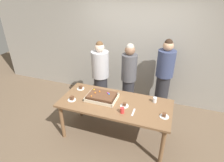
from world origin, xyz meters
TOP-DOWN VIEW (x-y plane):
  - ground_plane at (0.00, 0.00)m, footprint 12.00×12.00m
  - interior_back_panel at (0.00, 1.60)m, footprint 8.00×0.12m
  - party_table at (0.00, 0.00)m, footprint 2.02×0.89m
  - sheet_cake at (-0.27, 0.04)m, footprint 0.56×0.41m
  - plated_slice_near_left at (-0.78, -0.18)m, footprint 0.15×0.15m
  - plated_slice_near_right at (0.19, -0.05)m, footprint 0.15×0.15m
  - plated_slice_far_left at (-0.81, 0.23)m, footprint 0.15×0.15m
  - plated_slice_far_right at (0.88, -0.12)m, footprint 0.15×0.15m
  - drink_cup_nearest at (0.21, -0.24)m, footprint 0.07×0.07m
  - drink_cup_middle at (0.68, 0.25)m, footprint 0.07×0.07m
  - cake_server_utensil at (0.38, -0.17)m, footprint 0.03×0.20m
  - person_serving_front at (0.74, 1.17)m, footprint 0.37×0.37m
  - person_green_shirt_behind at (-0.59, 0.76)m, footprint 0.37×0.37m
  - person_striped_tie_right at (0.03, 0.85)m, footprint 0.32×0.32m

SIDE VIEW (x-z plane):
  - ground_plane at x=0.00m, z-range 0.00..0.00m
  - party_table at x=0.00m, z-range 0.31..1.09m
  - cake_server_utensil at x=0.38m, z-range 0.78..0.79m
  - plated_slice_near_right at x=0.19m, z-range 0.77..0.84m
  - plated_slice_far_right at x=0.88m, z-range 0.77..0.84m
  - plated_slice_far_left at x=-0.81m, z-range 0.77..0.85m
  - plated_slice_near_left at x=-0.78m, z-range 0.77..0.85m
  - sheet_cake at x=-0.27m, z-range 0.77..0.89m
  - drink_cup_nearest at x=0.21m, z-range 0.78..0.88m
  - drink_cup_middle at x=0.68m, z-range 0.78..0.88m
  - person_green_shirt_behind at x=-0.59m, z-range 0.02..1.68m
  - person_striped_tie_right at x=0.03m, z-range 0.04..1.69m
  - person_serving_front at x=0.74m, z-range 0.03..1.74m
  - interior_back_panel at x=0.00m, z-range 0.00..3.00m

